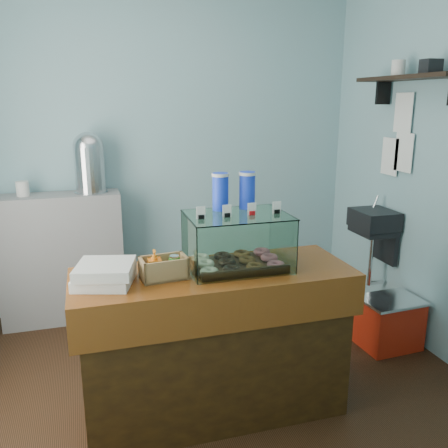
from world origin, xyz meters
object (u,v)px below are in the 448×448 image
object	(u,v)px
display_case	(236,236)
red_cooler	(389,323)
counter	(214,342)
coffee_urn	(89,161)

from	to	relation	value
display_case	red_cooler	distance (m)	1.62
counter	coffee_urn	xyz separation A→B (m)	(-0.62, 1.57, 0.90)
counter	red_cooler	size ratio (longest dim) A/B	3.46
counter	coffee_urn	world-z (taller)	coffee_urn
counter	red_cooler	bearing A→B (deg)	13.88
display_case	red_cooler	xyz separation A→B (m)	(1.33, 0.30, -0.88)
coffee_urn	red_cooler	xyz separation A→B (m)	(2.11, -1.21, -1.16)
display_case	red_cooler	bearing A→B (deg)	13.18
display_case	red_cooler	world-z (taller)	display_case
counter	display_case	world-z (taller)	display_case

